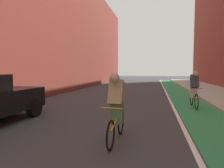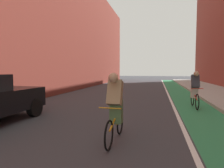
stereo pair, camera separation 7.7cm
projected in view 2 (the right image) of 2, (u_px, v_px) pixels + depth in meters
name	position (u px, v px, depth m)	size (l,w,h in m)	color
ground_plane	(123.00, 99.00, 10.88)	(91.35, 91.35, 0.00)	#38383D
bike_lane_paint	(184.00, 97.00, 12.02)	(1.60, 41.52, 0.00)	#2D8451
lane_divider_stripe	(169.00, 96.00, 12.22)	(0.12, 41.52, 0.00)	white
building_facade_left	(44.00, 20.00, 13.84)	(3.00, 41.52, 10.58)	brown
cyclist_trailing	(115.00, 107.00, 4.44)	(0.48, 1.68, 1.60)	black
cyclist_far	(195.00, 88.00, 8.48)	(0.48, 1.73, 1.62)	black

